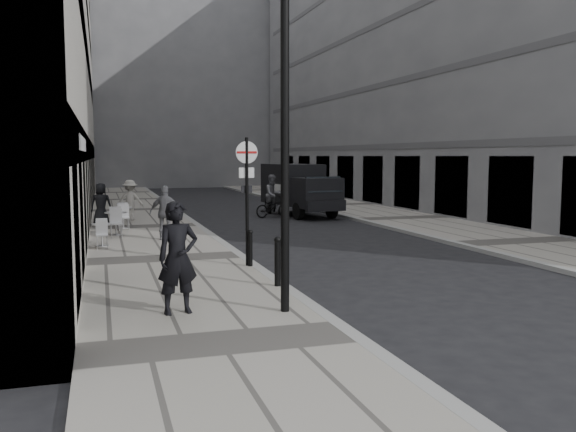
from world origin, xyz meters
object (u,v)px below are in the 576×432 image
object	(u,v)px
sign_post	(247,184)
lamppost	(285,124)
panel_van	(298,187)
cyclist	(273,201)
walking_man	(178,258)

from	to	relation	value
sign_post	lamppost	world-z (taller)	lamppost
sign_post	panel_van	size ratio (longest dim) A/B	0.59
sign_post	cyclist	bearing A→B (deg)	72.48
walking_man	panel_van	distance (m)	18.57
sign_post	lamppost	size ratio (longest dim) A/B	0.54
walking_man	sign_post	bearing A→B (deg)	52.08
sign_post	cyclist	distance (m)	13.04
lamppost	panel_van	size ratio (longest dim) A/B	1.09
lamppost	panel_van	distance (m)	18.40
walking_man	panel_van	xyz separation A→B (m)	(7.68, 16.91, 0.28)
lamppost	cyclist	xyz separation A→B (m)	(4.52, 16.81, -2.57)
panel_van	cyclist	distance (m)	1.59
sign_post	panel_van	bearing A→B (deg)	67.74
sign_post	panel_van	world-z (taller)	sign_post
sign_post	lamppost	bearing A→B (deg)	-94.07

